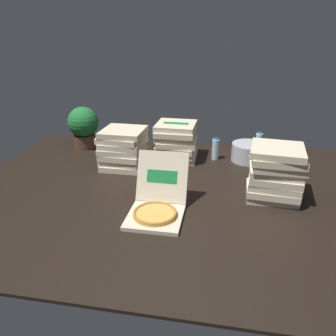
% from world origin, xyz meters
% --- Properties ---
extents(ground_plane, '(3.20, 2.40, 0.02)m').
position_xyz_m(ground_plane, '(0.00, 0.00, -0.01)').
color(ground_plane, black).
extents(open_pizza_box, '(0.36, 0.52, 0.36)m').
position_xyz_m(open_pizza_box, '(0.01, -0.35, 0.08)').
color(open_pizza_box, beige).
rests_on(open_pizza_box, ground_plane).
extents(pizza_stack_center_far, '(0.40, 0.40, 0.34)m').
position_xyz_m(pizza_stack_center_far, '(-0.45, 0.40, 0.17)').
color(pizza_stack_center_far, beige).
rests_on(pizza_stack_center_far, ground_plane).
extents(pizza_stack_left_mid, '(0.40, 0.40, 0.39)m').
position_xyz_m(pizza_stack_left_mid, '(0.80, 0.03, 0.20)').
color(pizza_stack_left_mid, beige).
rests_on(pizza_stack_left_mid, ground_plane).
extents(pizza_stack_center_near, '(0.39, 0.39, 0.34)m').
position_xyz_m(pizza_stack_center_near, '(-0.02, 0.68, 0.17)').
color(pizza_stack_center_near, beige).
rests_on(pizza_stack_center_near, ground_plane).
extents(ice_bucket, '(0.33, 0.33, 0.17)m').
position_xyz_m(ice_bucket, '(0.66, 0.74, 0.08)').
color(ice_bucket, '#B7BABF').
rests_on(ice_bucket, ground_plane).
extents(water_bottle_0, '(0.07, 0.07, 0.21)m').
position_xyz_m(water_bottle_0, '(0.77, 0.99, 0.10)').
color(water_bottle_0, silver).
rests_on(water_bottle_0, ground_plane).
extents(water_bottle_1, '(0.07, 0.07, 0.21)m').
position_xyz_m(water_bottle_1, '(0.79, 0.57, 0.10)').
color(water_bottle_1, silver).
rests_on(water_bottle_1, ground_plane).
extents(water_bottle_2, '(0.07, 0.07, 0.21)m').
position_xyz_m(water_bottle_2, '(0.92, 0.62, 0.10)').
color(water_bottle_2, silver).
rests_on(water_bottle_2, ground_plane).
extents(water_bottle_3, '(0.07, 0.07, 0.21)m').
position_xyz_m(water_bottle_3, '(0.35, 0.72, 0.10)').
color(water_bottle_3, silver).
rests_on(water_bottle_3, ground_plane).
extents(potted_plant, '(0.31, 0.31, 0.43)m').
position_xyz_m(potted_plant, '(-1.01, 0.83, 0.23)').
color(potted_plant, '#513323').
rests_on(potted_plant, ground_plane).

